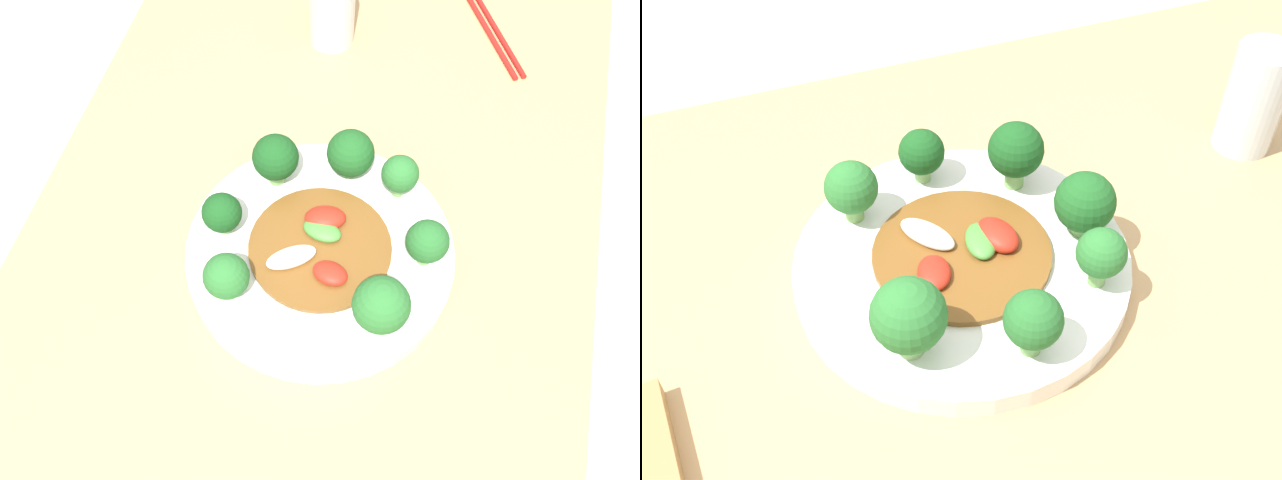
{
  "view_description": "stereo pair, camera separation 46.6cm",
  "coord_description": "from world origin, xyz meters",
  "views": [
    {
      "loc": [
        0.42,
        0.12,
        1.48
      ],
      "look_at": [
        0.01,
        0.02,
        0.79
      ],
      "focal_mm": 42.0,
      "sensor_mm": 36.0,
      "label": 1
    },
    {
      "loc": [
        0.17,
        0.44,
        1.26
      ],
      "look_at": [
        0.01,
        0.02,
        0.79
      ],
      "focal_mm": 42.0,
      "sensor_mm": 36.0,
      "label": 2
    }
  ],
  "objects": [
    {
      "name": "broccoli_south",
      "position": [
        0.01,
        -0.09,
        0.81
      ],
      "size": [
        0.04,
        0.04,
        0.06
      ],
      "color": "#89B76B",
      "rests_on": "plate"
    },
    {
      "name": "chopsticks",
      "position": [
        -0.43,
        0.15,
        0.76
      ],
      "size": [
        0.22,
        0.14,
        0.01
      ],
      "color": "red",
      "rests_on": "table"
    },
    {
      "name": "broccoli_southwest",
      "position": [
        -0.07,
        -0.05,
        0.82
      ],
      "size": [
        0.05,
        0.05,
        0.07
      ],
      "color": "#7AAD5B",
      "rests_on": "plate"
    },
    {
      "name": "broccoli_northwest",
      "position": [
        -0.09,
        0.09,
        0.81
      ],
      "size": [
        0.04,
        0.04,
        0.06
      ],
      "color": "#70A356",
      "rests_on": "plate"
    },
    {
      "name": "broccoli_northeast",
      "position": [
        0.08,
        0.1,
        0.82
      ],
      "size": [
        0.06,
        0.06,
        0.07
      ],
      "color": "#89B76B",
      "rests_on": "plate"
    },
    {
      "name": "broccoli_west",
      "position": [
        -0.11,
        0.03,
        0.81
      ],
      "size": [
        0.06,
        0.06,
        0.06
      ],
      "color": "#70A356",
      "rests_on": "plate"
    },
    {
      "name": "drinking_glass",
      "position": [
        -0.34,
        -0.05,
        0.81
      ],
      "size": [
        0.06,
        0.06,
        0.12
      ],
      "color": "silver",
      "rests_on": "table"
    },
    {
      "name": "table",
      "position": [
        0.0,
        0.0,
        0.38
      ],
      "size": [
        1.17,
        0.65,
        0.75
      ],
      "color": "tan",
      "rests_on": "ground_plane"
    },
    {
      "name": "stirfry_center",
      "position": [
        0.01,
        0.02,
        0.78
      ],
      "size": [
        0.16,
        0.16,
        0.02
      ],
      "color": "brown",
      "rests_on": "plate"
    },
    {
      "name": "plate",
      "position": [
        0.01,
        0.02,
        0.76
      ],
      "size": [
        0.3,
        0.3,
        0.02
      ],
      "color": "white",
      "rests_on": "table"
    },
    {
      "name": "broccoli_southeast",
      "position": [
        0.08,
        -0.06,
        0.81
      ],
      "size": [
        0.05,
        0.05,
        0.06
      ],
      "color": "#7AAD5B",
      "rests_on": "plate"
    },
    {
      "name": "broccoli_north",
      "position": [
        -0.01,
        0.13,
        0.81
      ],
      "size": [
        0.05,
        0.05,
        0.06
      ],
      "color": "#70A356",
      "rests_on": "plate"
    },
    {
      "name": "ground_plane",
      "position": [
        0.0,
        0.0,
        0.0
      ],
      "size": [
        8.0,
        8.0,
        0.0
      ],
      "primitive_type": "plane",
      "color": "#B7B2A8"
    }
  ]
}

